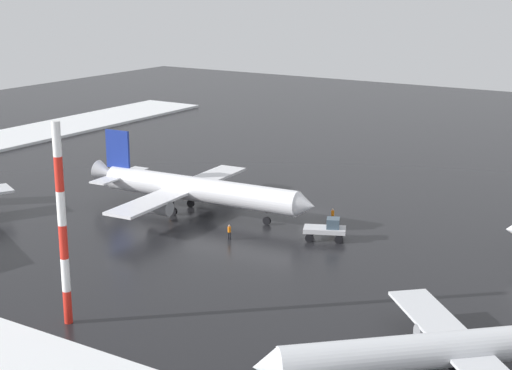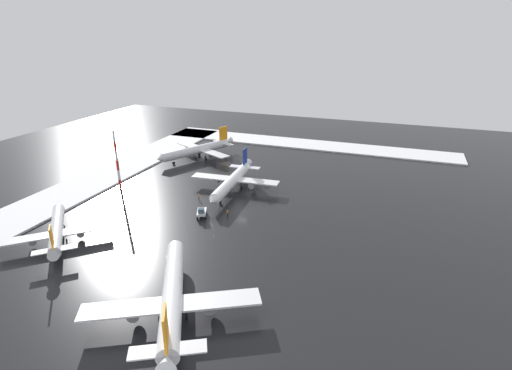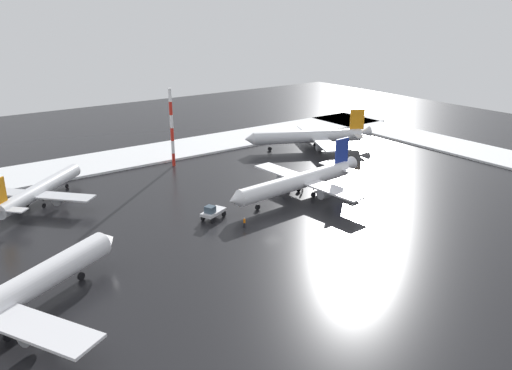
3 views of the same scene
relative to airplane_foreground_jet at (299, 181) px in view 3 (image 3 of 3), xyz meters
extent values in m
plane|color=black|center=(12.13, 7.78, -3.07)|extent=(240.00, 240.00, 0.00)
cube|color=white|center=(12.13, -42.22, -2.82)|extent=(152.00, 16.00, 0.50)
cube|color=white|center=(-54.87, 7.78, -2.82)|extent=(14.00, 116.00, 0.50)
cylinder|color=white|center=(0.76, 0.05, 0.00)|extent=(26.43, 4.82, 2.98)
cone|color=white|center=(14.92, 1.05, 0.00)|extent=(2.30, 2.97, 2.83)
cone|color=white|center=(-13.58, -0.96, 0.52)|extent=(3.30, 2.75, 2.90)
cube|color=white|center=(-2.37, 7.04, -0.27)|extent=(4.65, 11.63, 0.32)
cylinder|color=gray|center=(-1.81, 5.32, -1.14)|extent=(3.09, 1.96, 1.75)
cube|color=white|center=(-1.36, -7.30, -0.27)|extent=(4.65, 11.63, 0.32)
cylinder|color=gray|center=(-1.05, -5.52, -1.14)|extent=(3.09, 1.96, 1.75)
cube|color=navy|center=(-11.48, -0.81, 3.77)|extent=(3.52, 0.56, 4.91)
cube|color=white|center=(-11.49, 1.83, 0.35)|extent=(2.57, 4.36, 0.21)
cube|color=white|center=(-11.12, -3.42, 0.35)|extent=(2.57, 4.36, 0.21)
cylinder|color=black|center=(9.93, 0.70, -1.32)|extent=(0.21, 0.21, 0.61)
cylinder|color=black|center=(9.93, 0.70, -2.59)|extent=(0.98, 0.37, 0.96)
cylinder|color=black|center=(-2.00, 1.79, -1.32)|extent=(0.21, 0.21, 0.61)
cylinder|color=black|center=(-2.00, 1.79, -2.59)|extent=(0.98, 0.37, 0.96)
cylinder|color=black|center=(-1.73, -2.05, -1.32)|extent=(0.21, 0.21, 0.61)
cylinder|color=black|center=(-1.73, -2.05, -2.59)|extent=(0.98, 0.37, 0.96)
cylinder|color=white|center=(51.08, 11.50, 0.25)|extent=(26.49, 16.58, 3.23)
cone|color=white|center=(37.62, 4.08, 0.25)|extent=(3.48, 3.78, 3.07)
cube|color=white|center=(49.81, 19.70, -0.03)|extent=(9.62, 12.82, 0.34)
cylinder|color=gray|center=(50.32, 17.80, -0.98)|extent=(3.74, 3.22, 1.90)
cylinder|color=black|center=(42.36, 6.69, -1.17)|extent=(0.23, 0.23, 0.66)
cylinder|color=black|center=(42.36, 6.69, -2.55)|extent=(1.07, 0.80, 1.04)
cylinder|color=black|center=(52.57, 14.71, -1.17)|extent=(0.23, 0.23, 0.66)
cylinder|color=black|center=(52.57, 14.71, -2.55)|extent=(1.07, 0.80, 1.04)
cylinder|color=silver|center=(39.39, -24.70, -0.45)|extent=(18.16, 17.23, 2.55)
cone|color=silver|center=(30.52, -33.00, -0.45)|extent=(2.97, 3.00, 2.42)
cube|color=silver|center=(45.23, -27.65, -0.67)|extent=(9.07, 9.37, 0.27)
cylinder|color=gray|center=(43.93, -26.81, -1.42)|extent=(2.89, 2.84, 1.50)
cube|color=silver|center=(36.83, -18.67, -0.67)|extent=(9.07, 9.37, 0.27)
cylinder|color=gray|center=(37.58, -20.02, -1.42)|extent=(2.89, 2.84, 1.50)
cube|color=silver|center=(45.41, -15.99, -0.15)|extent=(3.88, 3.96, 0.18)
cylinder|color=black|center=(33.64, -30.08, -1.57)|extent=(0.18, 0.18, 0.52)
cylinder|color=black|center=(33.64, -30.08, -2.66)|extent=(0.78, 0.75, 0.82)
cylinder|color=black|center=(42.16, -24.36, -1.57)|extent=(0.18, 0.18, 0.52)
cylinder|color=black|center=(42.16, -24.36, -2.66)|extent=(0.78, 0.75, 0.82)
cylinder|color=black|center=(39.91, -21.96, -1.57)|extent=(0.18, 0.18, 0.52)
cylinder|color=black|center=(39.91, -21.96, -2.66)|extent=(0.78, 0.75, 0.82)
cylinder|color=silver|center=(-23.33, -24.29, 0.08)|extent=(25.62, 14.65, 3.06)
cone|color=silver|center=(-10.22, -30.72, 0.08)|extent=(3.22, 3.57, 2.91)
cone|color=silver|center=(-36.60, -17.79, 0.63)|extent=(4.04, 3.76, 2.98)
cube|color=silver|center=(-22.50, -16.47, -0.19)|extent=(8.72, 12.26, 0.32)
cylinder|color=gray|center=(-22.89, -18.29, -1.09)|extent=(3.54, 2.97, 1.80)
cube|color=silver|center=(-29.01, -29.74, -0.19)|extent=(8.72, 12.26, 0.32)
cylinder|color=gray|center=(-27.81, -28.32, -1.09)|extent=(3.54, 2.97, 1.80)
cube|color=orange|center=(-34.66, -18.74, 3.96)|extent=(3.38, 1.88, 5.05)
cube|color=silver|center=(-33.30, -16.39, 0.44)|extent=(4.01, 4.92, 0.22)
cube|color=silver|center=(-35.68, -21.25, 0.44)|extent=(4.01, 4.92, 0.22)
cylinder|color=black|center=(-14.83, -28.46, -1.27)|extent=(0.22, 0.22, 0.63)
cylinder|color=black|center=(-14.83, -28.46, -2.57)|extent=(1.03, 0.72, 0.99)
cylinder|color=black|center=(-24.88, -21.32, -1.27)|extent=(0.22, 0.22, 0.63)
cylinder|color=black|center=(-24.88, -21.32, -2.57)|extent=(1.03, 0.72, 0.99)
cylinder|color=black|center=(-26.63, -24.88, -1.27)|extent=(0.22, 0.22, 0.63)
cylinder|color=black|center=(-26.63, -24.88, -2.57)|extent=(1.03, 0.72, 0.99)
cube|color=silver|center=(18.14, -0.50, -1.92)|extent=(5.10, 3.86, 0.50)
cube|color=#3F5160|center=(18.98, -0.13, -1.12)|extent=(1.88, 1.94, 1.10)
cylinder|color=black|center=(19.22, 1.05, -2.62)|extent=(0.95, 0.65, 0.90)
cylinder|color=black|center=(20.01, -0.76, -2.62)|extent=(0.95, 0.65, 0.90)
cylinder|color=black|center=(16.27, -0.24, -2.62)|extent=(0.95, 0.65, 0.90)
cylinder|color=black|center=(17.07, -2.05, -2.62)|extent=(0.95, 0.65, 0.90)
cylinder|color=black|center=(15.96, 5.59, -2.64)|extent=(0.16, 0.16, 0.85)
cylinder|color=black|center=(16.15, 5.51, -2.64)|extent=(0.16, 0.16, 0.85)
cylinder|color=orange|center=(16.06, 5.55, -1.91)|extent=(0.36, 0.36, 0.62)
sphere|color=tan|center=(16.06, 5.55, -1.48)|extent=(0.24, 0.24, 0.24)
cylinder|color=black|center=(9.32, -6.03, -2.64)|extent=(0.16, 0.16, 0.85)
cylinder|color=black|center=(9.14, -6.11, -2.64)|extent=(0.16, 0.16, 0.85)
cylinder|color=orange|center=(9.23, -6.07, -1.91)|extent=(0.36, 0.36, 0.62)
sphere|color=tan|center=(9.23, -6.07, -1.48)|extent=(0.24, 0.24, 0.24)
cylinder|color=black|center=(-2.30, -1.76, -2.64)|extent=(0.16, 0.16, 0.85)
cylinder|color=black|center=(-2.41, -1.60, -2.64)|extent=(0.16, 0.16, 0.85)
cylinder|color=orange|center=(-2.35, -1.68, -1.91)|extent=(0.36, 0.36, 0.62)
sphere|color=tan|center=(-2.35, -1.68, -1.48)|extent=(0.24, 0.24, 0.24)
cylinder|color=red|center=(9.98, -31.13, -1.64)|extent=(0.70, 0.70, 2.86)
cylinder|color=white|center=(9.98, -31.13, 1.22)|extent=(0.70, 0.70, 2.86)
cylinder|color=red|center=(9.98, -31.13, 4.07)|extent=(0.70, 0.70, 2.86)
cylinder|color=white|center=(9.98, -31.13, 6.93)|extent=(0.70, 0.70, 2.86)
cylinder|color=red|center=(9.98, -31.13, 9.79)|extent=(0.70, 0.70, 2.86)
cylinder|color=white|center=(9.98, -31.13, 12.65)|extent=(0.70, 0.70, 2.86)
camera|label=1|loc=(55.60, -73.86, 24.92)|focal=55.00mm
camera|label=2|loc=(96.97, 42.96, 39.98)|focal=28.00mm
camera|label=3|loc=(57.03, 65.79, 30.03)|focal=35.00mm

